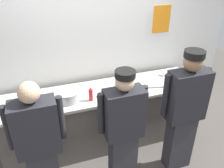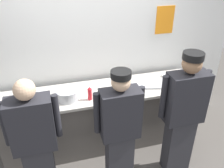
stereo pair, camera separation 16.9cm
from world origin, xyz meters
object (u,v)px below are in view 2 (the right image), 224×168
object	(u,v)px
mixing_bowl_steel	(67,94)
sheet_tray	(147,84)
chef_center	(120,129)
plate_stack_front	(42,96)
ramekin_yellow_sauce	(78,87)
ramekin_green_sauce	(120,84)
chef_near_left	(35,142)
ramekin_orange_sauce	(165,76)
chefs_knife	(23,96)
deli_cup	(175,75)
ramekin_red_sauce	(100,95)
chef_far_right	(183,113)
squeeze_bottle_primary	(90,93)

from	to	relation	value
mixing_bowl_steel	sheet_tray	xyz separation A→B (m)	(1.17, 0.08, -0.06)
chef_center	plate_stack_front	world-z (taller)	chef_center
plate_stack_front	ramekin_yellow_sauce	world-z (taller)	plate_stack_front
plate_stack_front	ramekin_green_sauce	world-z (taller)	plate_stack_front
ramekin_yellow_sauce	chef_near_left	bearing A→B (deg)	-124.34
ramekin_orange_sauce	ramekin_green_sauce	bearing A→B (deg)	-175.17
chef_near_left	chefs_knife	size ratio (longest dim) A/B	5.89
deli_cup	sheet_tray	bearing A→B (deg)	-172.16
ramekin_red_sauce	ramekin_yellow_sauce	bearing A→B (deg)	132.19
chef_near_left	ramekin_green_sauce	size ratio (longest dim) A/B	15.17
chef_far_right	sheet_tray	size ratio (longest dim) A/B	3.32
chef_near_left	deli_cup	bearing A→B (deg)	20.76
mixing_bowl_steel	ramekin_yellow_sauce	size ratio (longest dim) A/B	3.03
chef_center	chef_far_right	distance (m)	0.81
chef_far_right	ramekin_green_sauce	size ratio (longest dim) A/B	16.07
plate_stack_front	ramekin_red_sauce	distance (m)	0.77
squeeze_bottle_primary	chefs_knife	distance (m)	0.92
mixing_bowl_steel	squeeze_bottle_primary	bearing A→B (deg)	-18.52
plate_stack_front	chef_near_left	bearing A→B (deg)	-97.75
sheet_tray	ramekin_red_sauce	xyz separation A→B (m)	(-0.74, -0.13, 0.01)
chef_far_right	ramekin_red_sauce	bearing A→B (deg)	144.91
plate_stack_front	chef_center	bearing A→B (deg)	-43.37
chef_center	ramekin_green_sauce	xyz separation A→B (m)	(0.26, 0.84, 0.10)
chef_near_left	ramekin_green_sauce	world-z (taller)	chef_near_left
squeeze_bottle_primary	chefs_knife	world-z (taller)	squeeze_bottle_primary
mixing_bowl_steel	squeeze_bottle_primary	size ratio (longest dim) A/B	1.59
chef_center	ramekin_red_sauce	bearing A→B (deg)	98.16
ramekin_green_sauce	deli_cup	xyz separation A→B (m)	(0.86, -0.02, 0.03)
chef_center	ramekin_red_sauce	world-z (taller)	chef_center
mixing_bowl_steel	ramekin_yellow_sauce	bearing A→B (deg)	53.03
plate_stack_front	deli_cup	world-z (taller)	deli_cup
chef_center	ramekin_yellow_sauce	xyz separation A→B (m)	(-0.35, 0.91, 0.10)
ramekin_red_sauce	deli_cup	size ratio (longest dim) A/B	0.89
chef_near_left	sheet_tray	xyz separation A→B (m)	(1.59, 0.72, 0.09)
squeeze_bottle_primary	plate_stack_front	bearing A→B (deg)	160.69
chef_center	ramekin_red_sauce	distance (m)	0.64
ramekin_yellow_sauce	deli_cup	distance (m)	1.48
chef_far_right	squeeze_bottle_primary	distance (m)	1.20
chef_far_right	ramekin_red_sauce	distance (m)	1.09
ramekin_red_sauce	deli_cup	bearing A→B (deg)	9.04
chef_far_right	sheet_tray	world-z (taller)	chef_far_right
ramekin_red_sauce	deli_cup	distance (m)	1.23
ramekin_red_sauce	chef_far_right	bearing A→B (deg)	-35.09
mixing_bowl_steel	chef_near_left	bearing A→B (deg)	-123.36
ramekin_yellow_sauce	ramekin_orange_sauce	xyz separation A→B (m)	(1.36, -0.00, -0.00)
squeeze_bottle_primary	deli_cup	world-z (taller)	squeeze_bottle_primary
mixing_bowl_steel	ramekin_red_sauce	world-z (taller)	mixing_bowl_steel
ramekin_green_sauce	chefs_knife	distance (m)	1.36
mixing_bowl_steel	ramekin_orange_sauce	bearing A→B (deg)	8.44
chef_center	deli_cup	distance (m)	1.40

